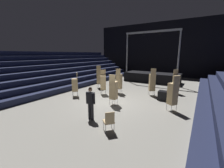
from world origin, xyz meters
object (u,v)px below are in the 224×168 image
(chair_stack_front_left, at_px, (176,82))
(chair_stack_mid_right, at_px, (75,85))
(chair_stack_mid_centre, at_px, (173,93))
(equipment_road_case, at_px, (165,96))
(chair_stack_front_right, at_px, (152,82))
(chair_stack_rear_centre, at_px, (119,81))
(man_with_tie, at_px, (91,101))
(loose_chair_near_man, at_px, (109,120))
(chair_stack_rear_left, at_px, (103,82))
(chair_stack_rear_right, at_px, (99,77))
(stage_riser, at_px, (152,76))
(chair_stack_mid_left, at_px, (113,90))

(chair_stack_front_left, height_order, chair_stack_mid_right, chair_stack_front_left)
(chair_stack_mid_centre, xyz_separation_m, equipment_road_case, (-0.80, 1.85, -0.73))
(chair_stack_front_right, xyz_separation_m, chair_stack_rear_centre, (-2.59, -0.83, -0.04))
(man_with_tie, relative_size, chair_stack_front_left, 0.84)
(chair_stack_mid_right, height_order, chair_stack_mid_centre, chair_stack_mid_centre)
(chair_stack_front_left, distance_m, loose_chair_near_man, 8.37)
(chair_stack_front_right, height_order, chair_stack_rear_left, chair_stack_front_right)
(loose_chair_near_man, bearing_deg, chair_stack_front_left, 31.43)
(chair_stack_rear_left, relative_size, chair_stack_rear_right, 0.92)
(chair_stack_mid_centre, height_order, chair_stack_rear_right, chair_stack_rear_right)
(chair_stack_mid_centre, relative_size, chair_stack_rear_centre, 1.00)
(man_with_tie, bearing_deg, loose_chair_near_man, 160.36)
(chair_stack_mid_right, height_order, chair_stack_rear_left, chair_stack_rear_left)
(man_with_tie, bearing_deg, chair_stack_rear_centre, -76.06)
(chair_stack_mid_centre, distance_m, chair_stack_rear_left, 5.60)
(stage_riser, relative_size, loose_chair_near_man, 6.71)
(chair_stack_rear_right, bearing_deg, man_with_tie, -74.55)
(chair_stack_mid_centre, xyz_separation_m, chair_stack_rear_centre, (-4.59, 1.78, 0.00))
(equipment_road_case, bearing_deg, chair_stack_mid_right, -157.15)
(man_with_tie, xyz_separation_m, chair_stack_mid_centre, (3.31, 3.44, 0.10))
(stage_riser, xyz_separation_m, loose_chair_near_man, (1.94, -12.44, -0.13))
(loose_chair_near_man, bearing_deg, chair_stack_rear_left, 78.81)
(chair_stack_front_left, xyz_separation_m, chair_stack_rear_right, (-6.78, -1.73, 0.08))
(stage_riser, height_order, chair_stack_front_left, stage_riser)
(stage_riser, height_order, chair_stack_front_right, stage_riser)
(stage_riser, height_order, chair_stack_mid_left, stage_riser)
(man_with_tie, relative_size, chair_stack_rear_right, 0.77)
(man_with_tie, distance_m, chair_stack_rear_right, 7.15)
(chair_stack_front_right, relative_size, chair_stack_rear_centre, 1.04)
(chair_stack_mid_left, bearing_deg, chair_stack_front_left, 54.80)
(chair_stack_mid_right, bearing_deg, chair_stack_mid_centre, -127.12)
(loose_chair_near_man, bearing_deg, stage_riser, 49.89)
(man_with_tie, height_order, chair_stack_mid_left, chair_stack_mid_left)
(stage_riser, xyz_separation_m, chair_stack_front_right, (1.79, -5.87, 0.45))
(chair_stack_mid_right, distance_m, equipment_road_case, 6.90)
(chair_stack_front_right, distance_m, chair_stack_rear_right, 5.24)
(chair_stack_mid_right, bearing_deg, stage_riser, -63.50)
(chair_stack_front_left, relative_size, chair_stack_rear_right, 0.92)
(chair_stack_rear_left, height_order, chair_stack_rear_centre, chair_stack_rear_centre)
(stage_riser, distance_m, chair_stack_mid_right, 9.89)
(chair_stack_rear_right, distance_m, chair_stack_rear_centre, 2.75)
(chair_stack_mid_left, relative_size, loose_chair_near_man, 2.17)
(chair_stack_front_left, relative_size, chair_stack_front_right, 0.92)
(chair_stack_mid_left, relative_size, chair_stack_mid_centre, 0.96)
(stage_riser, xyz_separation_m, chair_stack_mid_left, (0.31, -9.41, 0.37))
(chair_stack_mid_right, xyz_separation_m, loose_chair_near_man, (5.29, -3.14, -0.41))
(chair_stack_rear_left, xyz_separation_m, equipment_road_case, (4.74, 1.04, -0.69))
(chair_stack_mid_right, relative_size, chair_stack_rear_centre, 0.88)
(loose_chair_near_man, bearing_deg, chair_stack_mid_right, 100.35)
(chair_stack_mid_right, bearing_deg, loose_chair_near_man, -164.40)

